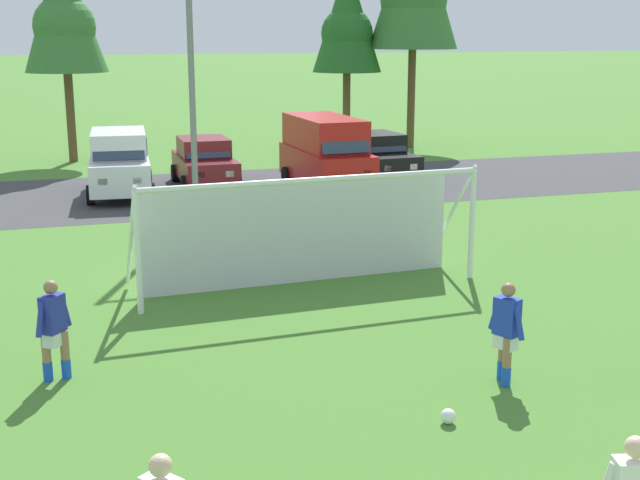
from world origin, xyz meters
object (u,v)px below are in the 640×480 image
(parked_car_slot_far_left, at_px, (120,162))
(parked_car_slot_center, at_px, (376,156))
(street_lamp, at_px, (197,68))
(soccer_goal, at_px, (304,227))
(player_midfield_center, at_px, (506,333))
(soccer_ball, at_px, (448,416))
(parked_car_slot_center_left, at_px, (326,151))
(parked_car_slot_left, at_px, (205,162))
(player_defender_far, at_px, (54,330))

(parked_car_slot_far_left, xyz_separation_m, parked_car_slot_center, (9.37, 0.49, -0.24))
(parked_car_slot_center, height_order, street_lamp, street_lamp)
(parked_car_slot_far_left, bearing_deg, soccer_goal, -75.69)
(player_midfield_center, distance_m, street_lamp, 14.36)
(soccer_ball, height_order, soccer_goal, soccer_goal)
(parked_car_slot_center_left, bearing_deg, soccer_goal, -109.80)
(parked_car_slot_left, distance_m, street_lamp, 6.26)
(soccer_ball, height_order, street_lamp, street_lamp)
(soccer_ball, distance_m, soccer_goal, 7.22)
(soccer_goal, bearing_deg, soccer_ball, -89.59)
(parked_car_slot_far_left, bearing_deg, parked_car_slot_left, 16.35)
(parked_car_slot_center_left, bearing_deg, player_midfield_center, -98.10)
(player_midfield_center, relative_size, parked_car_slot_center, 0.38)
(player_defender_far, bearing_deg, soccer_ball, -31.78)
(soccer_goal, relative_size, parked_car_slot_left, 1.78)
(soccer_ball, xyz_separation_m, player_midfield_center, (1.45, 1.04, 0.71))
(soccer_ball, distance_m, player_defender_far, 6.22)
(player_defender_far, distance_m, parked_car_slot_center_left, 17.34)
(player_midfield_center, height_order, parked_car_slot_left, parked_car_slot_left)
(parked_car_slot_center, bearing_deg, player_midfield_center, -104.76)
(parked_car_slot_left, bearing_deg, player_midfield_center, -85.37)
(street_lamp, bearing_deg, parked_car_slot_center, 32.70)
(parked_car_slot_center_left, height_order, street_lamp, street_lamp)
(parked_car_slot_center, bearing_deg, soccer_ball, -107.95)
(parked_car_slot_center_left, bearing_deg, soccer_ball, -102.11)
(player_defender_far, bearing_deg, parked_car_slot_far_left, 82.11)
(parked_car_slot_left, bearing_deg, parked_car_slot_center, -3.55)
(parked_car_slot_left, height_order, street_lamp, street_lamp)
(soccer_ball, xyz_separation_m, soccer_goal, (-0.05, 7.12, 1.18))
(soccer_goal, bearing_deg, player_midfield_center, -76.12)
(soccer_goal, height_order, parked_car_slot_far_left, soccer_goal)
(parked_car_slot_far_left, xyz_separation_m, parked_car_slot_left, (3.00, 0.88, -0.24))
(parked_car_slot_center_left, xyz_separation_m, street_lamp, (-4.91, -3.26, 3.01))
(soccer_goal, height_order, player_midfield_center, soccer_goal)
(soccer_goal, xyz_separation_m, parked_car_slot_far_left, (-3.02, 11.84, -0.18))
(soccer_ball, distance_m, parked_car_slot_center_left, 18.44)
(player_midfield_center, relative_size, street_lamp, 0.19)
(parked_car_slot_center_left, distance_m, parked_car_slot_center, 2.88)
(player_defender_far, relative_size, parked_car_slot_left, 0.39)
(parked_car_slot_center_left, bearing_deg, street_lamp, -146.39)
(player_midfield_center, height_order, parked_car_slot_center_left, parked_car_slot_center_left)
(soccer_ball, bearing_deg, parked_car_slot_center_left, 77.89)
(parked_car_slot_center_left, bearing_deg, parked_car_slot_center, 30.81)
(parked_car_slot_center_left, bearing_deg, parked_car_slot_left, 154.83)
(street_lamp, bearing_deg, soccer_goal, -82.56)
(player_defender_far, bearing_deg, parked_car_slot_center_left, 58.28)
(player_midfield_center, relative_size, player_defender_far, 1.00)
(parked_car_slot_left, height_order, parked_car_slot_center_left, parked_car_slot_center_left)
(soccer_goal, xyz_separation_m, player_defender_far, (-5.20, -3.87, -0.47))
(soccer_goal, xyz_separation_m, player_midfield_center, (1.50, -6.08, -0.47))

